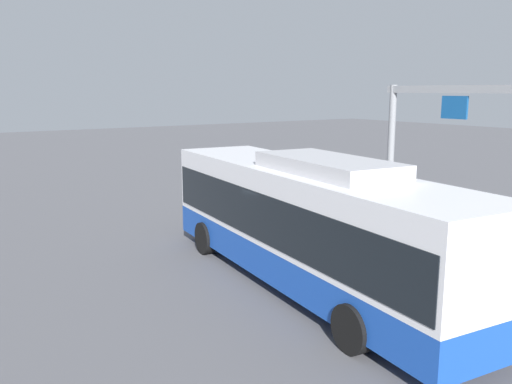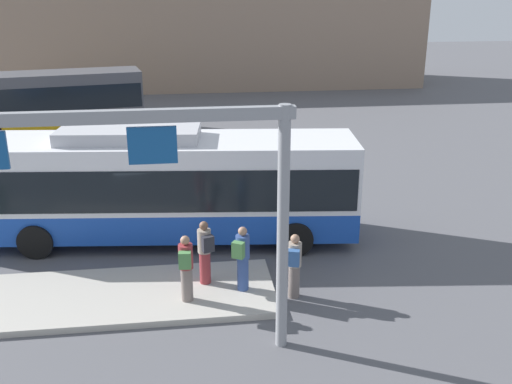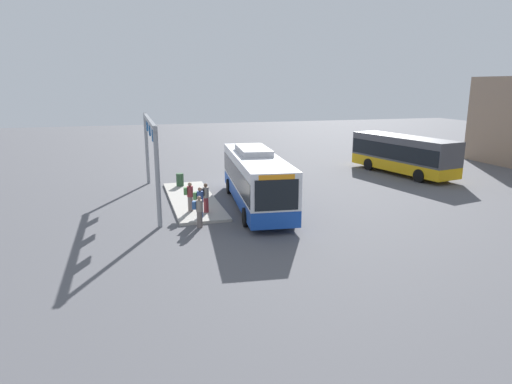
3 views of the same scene
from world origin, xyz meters
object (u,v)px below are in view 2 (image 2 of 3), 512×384
at_px(person_boarding, 294,265).
at_px(person_waiting_near, 242,257).
at_px(bus_main, 162,182).
at_px(person_waiting_far, 186,267).
at_px(person_waiting_mid, 205,251).
at_px(bus_background_left, 45,99).

relative_size(person_boarding, person_waiting_near, 1.00).
height_order(bus_main, person_waiting_far, bus_main).
bearing_deg(bus_main, person_boarding, -44.94).
relative_size(person_boarding, person_waiting_mid, 1.00).
distance_m(bus_background_left, person_waiting_mid, 18.98).
bearing_deg(person_waiting_far, bus_background_left, 25.36).
distance_m(person_waiting_near, person_waiting_far, 1.41).
relative_size(bus_main, bus_background_left, 1.16).
distance_m(person_boarding, person_waiting_far, 2.61).
bearing_deg(bus_main, person_waiting_far, -75.51).
relative_size(bus_main, person_waiting_far, 6.90).
distance_m(bus_background_left, person_waiting_far, 19.56).
bearing_deg(person_waiting_mid, bus_background_left, 4.65).
bearing_deg(bus_background_left, person_waiting_mid, -78.47).
xyz_separation_m(bus_main, person_boarding, (3.21, -3.95, -0.92)).
distance_m(bus_main, bus_background_left, 15.55).
bearing_deg(person_waiting_far, person_waiting_near, -70.50).
bearing_deg(person_waiting_mid, person_waiting_far, 131.54).
xyz_separation_m(bus_main, person_waiting_mid, (1.09, -3.24, -0.76)).
height_order(person_boarding, person_waiting_far, person_waiting_far).
bearing_deg(person_waiting_mid, bus_main, 0.60).
xyz_separation_m(bus_background_left, person_waiting_near, (8.16, -17.97, -0.73)).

